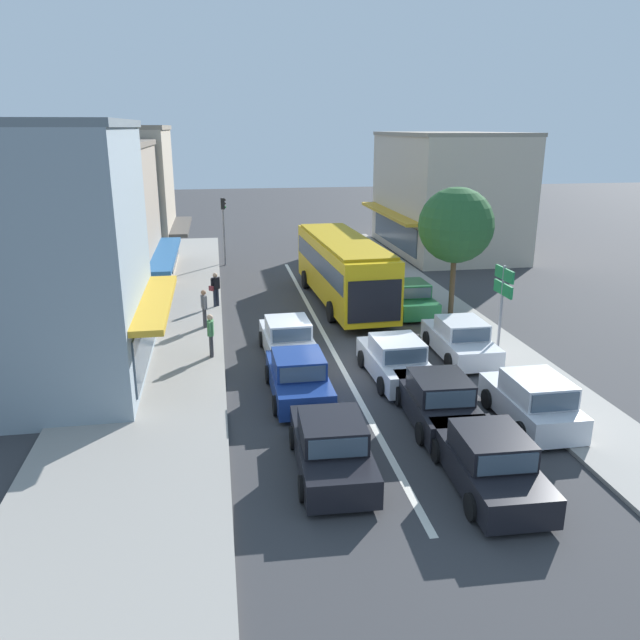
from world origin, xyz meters
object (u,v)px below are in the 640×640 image
parked_hatchback_kerb_front (532,401)px  sedan_queue_far_back (298,377)px  sedan_adjacent_lane_trail (332,447)px  traffic_light_downstreet (224,220)px  pedestrian_browsing_midblock (204,306)px  street_tree_right (456,225)px  sedan_behind_bus_mid (438,401)px  pedestrian_with_handbag_near (215,287)px  sedan_behind_bus_near (288,340)px  parked_sedan_kerb_third (409,298)px  pedestrian_far_walker (211,333)px  city_bus (343,266)px  sedan_queue_gap_filler (396,361)px  sedan_adjacent_lane_lead (489,462)px  directional_road_sign (503,290)px  parked_sedan_kerb_second (460,340)px

parked_hatchback_kerb_front → sedan_queue_far_back: bearing=154.8°
sedan_adjacent_lane_trail → traffic_light_downstreet: size_ratio=1.01×
sedan_queue_far_back → pedestrian_browsing_midblock: size_ratio=2.58×
sedan_queue_far_back → street_tree_right: (8.09, 7.76, 3.53)m
traffic_light_downstreet → sedan_behind_bus_mid: bearing=-76.1°
pedestrian_with_handbag_near → sedan_behind_bus_near: bearing=-69.2°
parked_sedan_kerb_third → pedestrian_far_walker: (-9.15, -4.92, 0.40)m
sedan_behind_bus_near → parked_hatchback_kerb_front: (6.37, -6.79, 0.05)m
pedestrian_with_handbag_near → city_bus: bearing=0.2°
sedan_queue_gap_filler → parked_sedan_kerb_third: (2.87, 7.81, 0.00)m
pedestrian_with_handbag_near → pedestrian_browsing_midblock: (-0.49, -3.19, -0.00)m
city_bus → sedan_adjacent_lane_trail: bearing=-102.4°
sedan_adjacent_lane_lead → sedan_behind_bus_near: same height
sedan_queue_gap_filler → pedestrian_browsing_midblock: size_ratio=2.61×
city_bus → pedestrian_with_handbag_near: city_bus is taller
sedan_queue_far_back → city_bus: bearing=71.4°
pedestrian_browsing_midblock → directional_road_sign: bearing=-26.9°
sedan_queue_far_back → pedestrian_with_handbag_near: size_ratio=2.58×
parked_hatchback_kerb_front → directional_road_sign: (1.29, 5.09, 1.99)m
sedan_adjacent_lane_lead → parked_sedan_kerb_second: size_ratio=1.01×
pedestrian_browsing_midblock → sedan_queue_gap_filler: bearing=-45.1°
sedan_queue_gap_filler → traffic_light_downstreet: 20.59m
sedan_adjacent_lane_lead → sedan_behind_bus_mid: (-0.01, 3.50, 0.00)m
sedan_adjacent_lane_lead → sedan_behind_bus_near: (-3.72, 9.73, 0.00)m
sedan_queue_gap_filler → parked_hatchback_kerb_front: (2.95, -3.99, 0.05)m
sedan_behind_bus_mid → pedestrian_with_handbag_near: bearing=115.7°
sedan_queue_gap_filler → sedan_queue_far_back: size_ratio=1.01×
sedan_behind_bus_near → directional_road_sign: 8.11m
parked_sedan_kerb_third → traffic_light_downstreet: traffic_light_downstreet is taller
parked_sedan_kerb_third → pedestrian_browsing_midblock: pedestrian_browsing_midblock is taller
sedan_queue_gap_filler → sedan_adjacent_lane_trail: bearing=-120.4°
sedan_adjacent_lane_trail → sedan_adjacent_lane_lead: 3.83m
parked_sedan_kerb_second → street_tree_right: street_tree_right is taller
sedan_behind_bus_mid → parked_sedan_kerb_third: 11.53m
sedan_queue_far_back → parked_hatchback_kerb_front: parked_hatchback_kerb_front is taller
city_bus → sedan_queue_far_back: size_ratio=2.60×
sedan_queue_gap_filler → street_tree_right: size_ratio=0.72×
pedestrian_far_walker → pedestrian_with_handbag_near: bearing=88.3°
parked_hatchback_kerb_front → pedestrian_browsing_midblock: pedestrian_browsing_midblock is taller
sedan_queue_far_back → street_tree_right: 11.75m
sedan_queue_far_back → sedan_behind_bus_mid: bearing=-33.1°
parked_sedan_kerb_second → sedan_adjacent_lane_trail: bearing=-130.7°
pedestrian_with_handbag_near → parked_hatchback_kerb_front: bearing=-56.8°
parked_hatchback_kerb_front → directional_road_sign: directional_road_sign is taller
pedestrian_browsing_midblock → sedan_adjacent_lane_lead: bearing=-63.1°
parked_sedan_kerb_third → street_tree_right: bearing=-30.3°
sedan_behind_bus_mid → parked_hatchback_kerb_front: size_ratio=1.15×
parked_hatchback_kerb_front → pedestrian_browsing_midblock: bearing=132.0°
directional_road_sign → pedestrian_browsing_midblock: directional_road_sign is taller
sedan_adjacent_lane_lead → parked_sedan_kerb_third: bearing=80.1°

